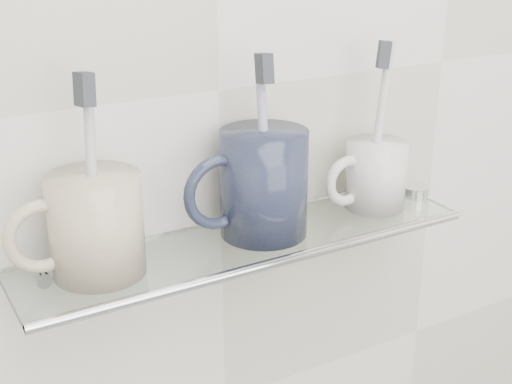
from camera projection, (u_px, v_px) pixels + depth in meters
wall_back at (219, 90)px, 0.76m from camera, size 2.50×0.00×2.50m
shelf_glass at (248, 242)px, 0.77m from camera, size 0.50×0.12×0.01m
shelf_rail at (275, 263)px, 0.72m from camera, size 0.50×0.01×0.01m
bracket_left at (42, 280)px, 0.71m from camera, size 0.02×0.03×0.02m
bracket_right at (374, 201)px, 0.91m from camera, size 0.02×0.03×0.02m
mug_left at (96, 225)px, 0.68m from camera, size 0.11×0.11×0.10m
mug_left_handle at (43, 236)px, 0.65m from camera, size 0.07×0.01×0.07m
toothbrush_left at (92, 175)px, 0.66m from camera, size 0.02×0.03×0.19m
bristles_left at (84, 89)px, 0.63m from camera, size 0.02×0.03×0.03m
mug_center at (264, 183)px, 0.76m from camera, size 0.12×0.12×0.12m
mug_center_handle at (220, 192)px, 0.73m from camera, size 0.08×0.01×0.08m
toothbrush_center at (264, 145)px, 0.74m from camera, size 0.01×0.04×0.19m
bristles_center at (264, 68)px, 0.71m from camera, size 0.02×0.03×0.03m
mug_right at (376, 175)px, 0.84m from camera, size 0.08×0.08×0.08m
mug_right_handle at (347, 181)px, 0.82m from camera, size 0.06×0.01×0.06m
toothbrush_right at (379, 125)px, 0.81m from camera, size 0.04×0.02×0.19m
bristles_right at (384, 55)px, 0.79m from camera, size 0.03×0.03×0.03m
chrome_cap at (416, 191)px, 0.88m from camera, size 0.03×0.03×0.01m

